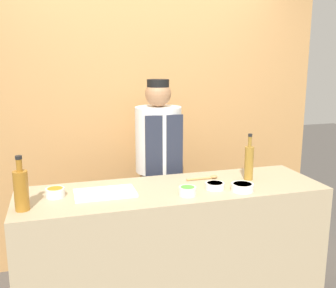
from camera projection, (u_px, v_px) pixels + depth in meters
The scene contains 11 objects.
cabinet_wall at pixel (140, 127), 3.58m from camera, with size 3.34×0.18×2.40m.
counter at pixel (173, 253), 2.76m from camera, with size 2.07×0.63×0.95m.
sauce_bowl_orange at pixel (55, 192), 2.48m from camera, with size 0.12×0.12×0.06m.
sauce_bowl_red at pixel (215, 185), 2.64m from camera, with size 0.13×0.13×0.04m.
sauce_bowl_green at pixel (187, 191), 2.51m from camera, with size 0.11×0.11×0.06m.
sauce_bowl_yellow at pixel (242, 187), 2.60m from camera, with size 0.15×0.15×0.05m.
cutting_board at pixel (105, 193), 2.53m from camera, with size 0.39×0.23×0.02m.
bottle_vinegar at pixel (249, 162), 2.82m from camera, with size 0.06×0.06×0.34m.
bottle_amber at pixel (21, 189), 2.25m from camera, with size 0.08×0.08×0.32m.
wooden_spoon at pixel (206, 178), 2.86m from camera, with size 0.24×0.04×0.02m.
chef_center at pixel (159, 172), 3.27m from camera, with size 0.38×0.38×1.65m.
Camera 1 is at (-0.75, -2.43, 1.81)m, focal length 42.00 mm.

